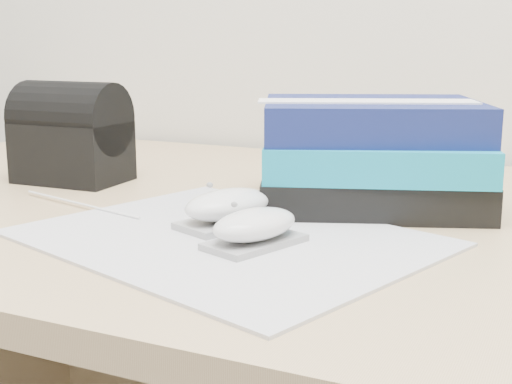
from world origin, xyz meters
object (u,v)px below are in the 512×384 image
at_px(mouse_rear, 228,208).
at_px(mouse_front, 255,228).
at_px(book_stack, 372,154).
at_px(pouch, 71,133).
at_px(desk, 371,379).

distance_m(mouse_rear, mouse_front, 0.08).
height_order(mouse_front, book_stack, book_stack).
relative_size(mouse_front, pouch, 0.74).
height_order(mouse_rear, pouch, pouch).
xyz_separation_m(mouse_rear, book_stack, (0.11, 0.17, 0.04)).
relative_size(desk, mouse_rear, 13.08).
bearing_deg(desk, pouch, -173.60).
distance_m(mouse_front, book_stack, 0.23).
bearing_deg(mouse_front, book_stack, 77.37).
bearing_deg(desk, book_stack, -113.64).
xyz_separation_m(mouse_front, pouch, (-0.37, 0.19, 0.05)).
bearing_deg(pouch, mouse_front, -26.92).
relative_size(desk, mouse_front, 14.41).
height_order(mouse_front, pouch, pouch).
xyz_separation_m(desk, mouse_front, (-0.06, -0.24, 0.26)).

